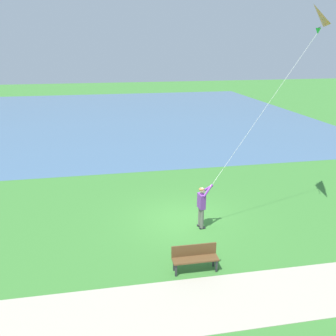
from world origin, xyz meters
TOP-DOWN VIEW (x-y plane):
  - ground_plane at (0.00, 0.00)m, footprint 120.00×120.00m
  - lake_water at (24.47, 4.00)m, footprint 36.00×44.00m
  - walkway_path at (-5.26, 2.00)m, footprint 2.80×32.03m
  - person_kite_flyer at (-0.79, -0.56)m, footprint 0.52×0.62m
  - flying_kite at (-0.26, -4.74)m, footprint 1.82×4.49m
  - park_bench_near_walkway at (-3.61, 0.48)m, footprint 0.46×1.51m

SIDE VIEW (x-z plane):
  - ground_plane at x=0.00m, z-range 0.00..0.00m
  - lake_water at x=24.47m, z-range 0.00..0.01m
  - walkway_path at x=-5.26m, z-range 0.00..0.02m
  - park_bench_near_walkway at x=-3.61m, z-range 0.07..0.95m
  - person_kite_flyer at x=-0.79m, z-range 0.13..1.96m
  - flying_kite at x=-0.26m, z-range 4.58..11.24m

